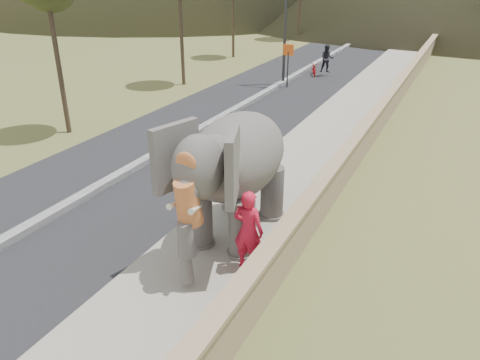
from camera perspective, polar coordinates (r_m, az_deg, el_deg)
name	(u,v)px	position (r m, az deg, el deg)	size (l,w,h in m)	color
ground	(231,241)	(11.93, -1.10, -7.45)	(160.00, 160.00, 0.00)	olive
road	(233,113)	(22.20, -0.91, 8.16)	(7.00, 120.00, 0.03)	black
median	(233,111)	(22.18, -0.91, 8.40)	(0.35, 120.00, 0.22)	black
walkway	(337,126)	(20.52, 11.73, 6.41)	(3.00, 120.00, 0.15)	#9E9687
parapet	(378,121)	(20.07, 16.42, 6.92)	(0.30, 120.00, 1.10)	tan
signboard	(288,58)	(26.89, 5.89, 14.54)	(0.60, 0.08, 2.40)	#2D2D33
elephant_and_man	(238,173)	(11.39, -0.27, 0.83)	(2.48, 4.50, 3.21)	#65605B
motorcyclist	(321,63)	(30.34, 9.86, 13.83)	(1.82, 1.67, 1.93)	#990D0D
trees	(409,3)	(37.83, 19.88, 19.59)	(48.07, 43.50, 8.95)	#473828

